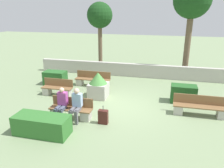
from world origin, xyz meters
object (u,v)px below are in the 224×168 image
at_px(bench_front, 71,111).
at_px(bench_back, 200,108).
at_px(bench_left_side, 57,89).
at_px(tree_leftmost, 100,17).
at_px(tree_center_left, 192,1).
at_px(planter_corner_left, 98,85).
at_px(person_seated_man, 76,103).
at_px(bench_right_side, 93,80).
at_px(person_seated_woman, 61,102).
at_px(suitcase, 103,117).

height_order(bench_front, bench_back, same).
relative_size(bench_left_side, bench_back, 0.74).
height_order(tree_leftmost, tree_center_left, tree_center_left).
distance_m(planter_corner_left, tree_leftmost, 6.50).
height_order(person_seated_man, tree_center_left, tree_center_left).
xyz_separation_m(bench_right_side, person_seated_man, (0.72, -4.13, 0.41)).
xyz_separation_m(bench_front, bench_right_side, (-0.42, 4.00, 0.01)).
xyz_separation_m(person_seated_woman, planter_corner_left, (0.75, 2.54, -0.06)).
height_order(person_seated_woman, tree_leftmost, tree_leftmost).
bearing_deg(tree_leftmost, bench_left_side, -96.27).
xyz_separation_m(person_seated_man, planter_corner_left, (0.12, 2.53, -0.08)).
distance_m(suitcase, tree_leftmost, 9.13).
bearing_deg(planter_corner_left, suitcase, -68.73).
xyz_separation_m(bench_left_side, person_seated_woman, (1.41, -2.31, 0.40)).
height_order(bench_front, tree_center_left, tree_center_left).
bearing_deg(suitcase, tree_leftmost, 107.45).
bearing_deg(bench_left_side, bench_front, -53.84).
xyz_separation_m(bench_right_side, person_seated_woman, (0.09, -4.14, 0.39)).
xyz_separation_m(bench_left_side, tree_leftmost, (0.63, 5.73, 3.46)).
distance_m(bench_right_side, tree_leftmost, 5.25).
bearing_deg(bench_front, planter_corner_left, 80.02).
bearing_deg(bench_back, bench_left_side, 172.05).
bearing_deg(tree_center_left, bench_back, -87.91).
bearing_deg(bench_back, person_seated_woman, -165.82).
bearing_deg(bench_right_side, person_seated_man, -86.05).
relative_size(bench_right_side, tree_leftmost, 0.43).
relative_size(bench_right_side, tree_center_left, 0.34).
relative_size(bench_front, bench_right_side, 0.87).
bearing_deg(tree_leftmost, suitcase, -72.55).
bearing_deg(bench_left_side, bench_right_side, 51.34).
height_order(bench_front, tree_leftmost, tree_leftmost).
distance_m(bench_back, planter_corner_left, 4.84).
bearing_deg(bench_back, person_seated_man, -163.82).
relative_size(planter_corner_left, tree_leftmost, 0.28).
bearing_deg(bench_left_side, planter_corner_left, 3.44).
bearing_deg(tree_leftmost, planter_corner_left, -74.38).
bearing_deg(person_seated_man, tree_center_left, 59.41).
bearing_deg(person_seated_man, planter_corner_left, 87.39).
bearing_deg(planter_corner_left, tree_leftmost, 105.62).
bearing_deg(person_seated_man, bench_right_side, 99.94).
bearing_deg(person_seated_woman, suitcase, -0.54).
distance_m(bench_right_side, tree_center_left, 7.85).
bearing_deg(bench_left_side, bench_back, -8.16).
bearing_deg(tree_center_left, planter_corner_left, -130.44).
bearing_deg(person_seated_man, bench_back, 18.66).
bearing_deg(bench_front, person_seated_woman, -157.14).
distance_m(bench_left_side, bench_back, 6.94).
xyz_separation_m(bench_front, person_seated_woman, (-0.33, -0.14, 0.40)).
distance_m(bench_front, bench_left_side, 2.78).
bearing_deg(person_seated_woman, person_seated_man, 0.36).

